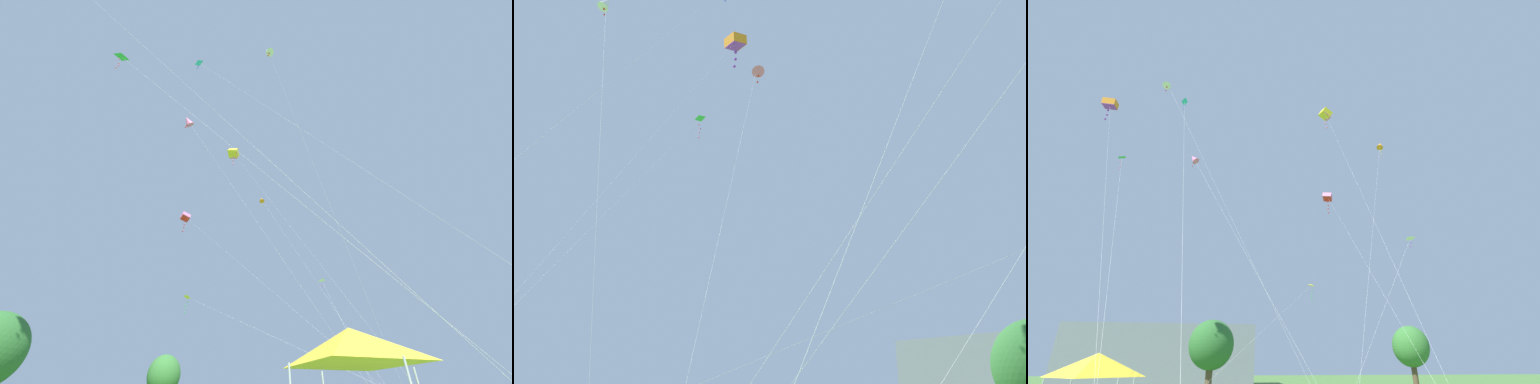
% 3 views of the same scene
% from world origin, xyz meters
% --- Properties ---
extents(tree_far_right, '(4.69, 4.22, 7.08)m').
position_xyz_m(tree_far_right, '(-22.78, 52.85, 4.57)').
color(tree_far_right, brown).
rests_on(tree_far_right, ground).
extents(kite_pink_diamond_1, '(9.69, 9.51, 19.12)m').
position_xyz_m(kite_pink_diamond_1, '(-7.03, 15.87, 18.52)').
color(kite_pink_diamond_1, silver).
rests_on(kite_pink_diamond_1, ground).
extents(kite_green_delta_6, '(7.03, 14.94, 18.49)m').
position_xyz_m(kite_green_delta_6, '(-12.72, 15.77, 17.84)').
color(kite_green_delta_6, silver).
rests_on(kite_green_delta_6, ground).
extents(kite_white_diamond_8, '(10.07, 2.82, 20.20)m').
position_xyz_m(kite_white_diamond_8, '(-8.28, 8.60, 19.73)').
color(kite_white_diamond_8, silver).
rests_on(kite_white_diamond_8, ground).
extents(kite_orange_box_9, '(11.76, 19.98, 28.44)m').
position_xyz_m(kite_orange_box_9, '(-17.36, 21.31, 27.89)').
color(kite_orange_box_9, silver).
rests_on(kite_orange_box_9, ground).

